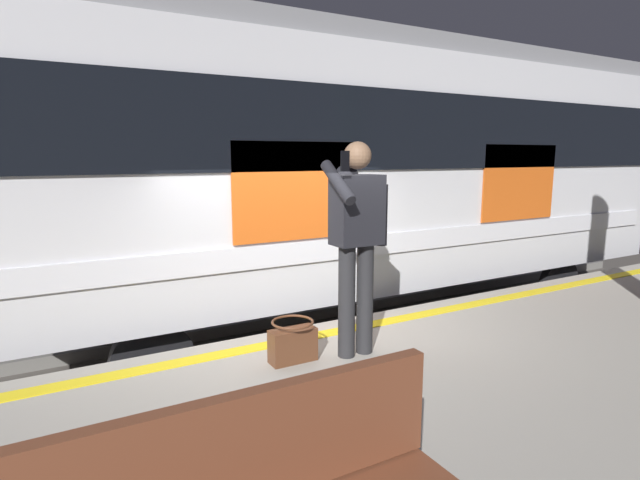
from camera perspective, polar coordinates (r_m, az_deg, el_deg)
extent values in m
plane|color=#4C4742|center=(5.39, -2.07, -19.63)|extent=(23.83, 23.83, 0.00)
cube|color=yellow|center=(4.73, -0.45, -10.80)|extent=(14.09, 0.16, 0.01)
cube|color=slate|center=(6.35, -7.30, -14.14)|extent=(18.69, 0.08, 0.16)
cube|color=slate|center=(7.61, -11.43, -10.16)|extent=(18.69, 0.08, 0.16)
cube|color=silver|center=(7.35, 4.16, 7.85)|extent=(9.79, 2.87, 2.91)
cube|color=gray|center=(7.47, 4.32, 20.03)|extent=(9.60, 2.64, 0.24)
cube|color=black|center=(6.19, 11.81, 12.07)|extent=(9.30, 0.03, 0.90)
cube|color=silver|center=(6.27, 11.40, 0.01)|extent=(9.30, 0.03, 0.24)
cube|color=#D85919|center=(7.42, 21.75, 6.09)|extent=(1.39, 0.02, 1.02)
cube|color=#D85919|center=(5.23, -2.79, 5.55)|extent=(1.39, 0.02, 1.02)
cylinder|color=black|center=(5.45, -18.48, -13.00)|extent=(0.84, 0.12, 0.84)
cylinder|color=black|center=(7.61, -21.83, -6.72)|extent=(0.84, 0.12, 0.84)
cylinder|color=black|center=(9.01, 25.48, -4.49)|extent=(0.84, 0.12, 0.84)
cylinder|color=black|center=(10.46, 15.20, -2.02)|extent=(0.84, 0.12, 0.84)
cylinder|color=#262628|center=(4.24, 5.12, -6.66)|extent=(0.14, 0.14, 0.94)
cylinder|color=#262628|center=(4.15, 3.05, -7.01)|extent=(0.14, 0.14, 0.94)
cube|color=black|center=(4.04, 4.22, 3.43)|extent=(0.40, 0.24, 0.56)
sphere|color=black|center=(4.16, 3.04, 7.23)|extent=(0.20, 0.20, 0.20)
sphere|color=#997051|center=(4.02, 4.30, 9.56)|extent=(0.22, 0.22, 0.22)
cylinder|color=black|center=(4.19, 7.07, 2.83)|extent=(0.09, 0.09, 0.51)
cylinder|color=black|center=(3.84, 2.05, 6.59)|extent=(0.09, 0.42, 0.33)
cube|color=black|center=(3.75, 2.87, 8.96)|extent=(0.07, 0.02, 0.15)
cube|color=#59331E|center=(4.15, -3.11, -11.87)|extent=(0.38, 0.16, 0.27)
torus|color=#59331E|center=(4.08, -3.14, -9.30)|extent=(0.34, 0.34, 0.02)
cube|color=brown|center=(1.76, -13.60, -23.48)|extent=(1.76, 0.06, 0.40)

